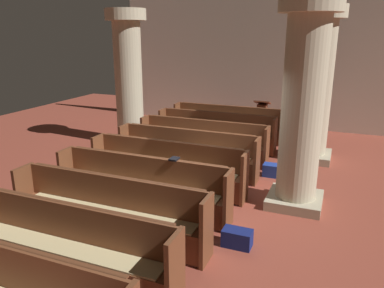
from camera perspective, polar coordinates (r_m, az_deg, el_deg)
name	(u,v)px	position (r m, az deg, el deg)	size (l,w,h in m)	color
ground_plane	(198,190)	(7.66, 0.97, -7.03)	(19.20, 19.20, 0.00)	brown
back_wall	(265,58)	(12.91, 11.03, 12.67)	(10.00, 0.16, 4.50)	beige
pew_row_0	(227,122)	(11.23, 5.32, 3.36)	(3.26, 0.47, 0.98)	brown
pew_row_1	(216,130)	(10.27, 3.65, 2.15)	(3.26, 0.46, 0.98)	brown
pew_row_2	(203,139)	(9.34, 1.64, 0.69)	(3.26, 0.46, 0.98)	brown
pew_row_3	(187,151)	(8.42, -0.81, -1.09)	(3.26, 0.47, 0.98)	brown
pew_row_4	(167,166)	(7.54, -3.84, -3.29)	(3.26, 0.46, 0.98)	brown
pew_row_5	(142,184)	(6.69, -7.68, -6.05)	(3.26, 0.47, 0.98)	brown
pew_row_6	(108,208)	(5.90, -12.65, -9.54)	(3.26, 0.46, 0.98)	brown
pew_row_7	(62,242)	(5.20, -19.20, -13.91)	(3.26, 0.46, 0.98)	brown
pillar_aisle_side	(316,83)	(9.54, 18.35, 8.80)	(1.09, 1.09, 3.68)	tan
pillar_far_side	(128,76)	(10.69, -9.64, 10.16)	(1.09, 1.09, 3.68)	tan
pillar_aisle_rear	(303,103)	(6.74, 16.50, 6.01)	(1.04, 1.04, 3.68)	tan
lectern	(261,120)	(11.87, 10.51, 3.59)	(0.48, 0.45, 1.08)	#562B1A
hymn_book	(174,159)	(6.43, -2.71, -2.27)	(0.14, 0.19, 0.03)	black
kneeler_box_navy	(237,238)	(5.79, 6.88, -14.01)	(0.44, 0.26, 0.26)	navy
kneeler_box_blue	(271,170)	(8.52, 11.99, -3.92)	(0.36, 0.27, 0.28)	navy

